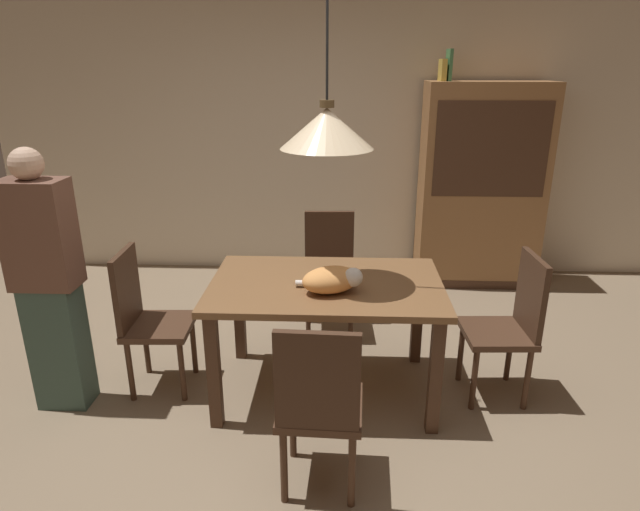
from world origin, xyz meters
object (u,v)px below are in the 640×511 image
object	(u,v)px
chair_left_side	(146,315)
book_yellow_short	(443,70)
chair_far_back	(329,267)
person_standing	(48,284)
hutch_bookcase	(481,191)
pendant_lamp	(327,128)
chair_right_side	(511,321)
book_green_slim	(449,65)
chair_near_front	(319,403)
cat_sleeping	(333,279)
dining_table	(326,298)

from	to	relation	value
chair_left_side	book_yellow_short	size ratio (longest dim) A/B	4.65
chair_far_back	person_standing	distance (m)	1.95
book_yellow_short	person_standing	world-z (taller)	book_yellow_short
chair_far_back	chair_left_side	size ratio (longest dim) A/B	1.00
hutch_bookcase	person_standing	size ratio (longest dim) A/B	1.17
chair_far_back	pendant_lamp	distance (m)	1.45
chair_left_side	hutch_bookcase	size ratio (longest dim) A/B	0.50
chair_right_side	person_standing	xyz separation A→B (m)	(-2.73, -0.21, 0.28)
pendant_lamp	person_standing	bearing A→B (deg)	-172.70
chair_right_side	hutch_bookcase	xyz separation A→B (m)	(0.23, 1.92, 0.38)
book_green_slim	book_yellow_short	bearing A→B (deg)	180.00
chair_right_side	book_green_slim	xyz separation A→B (m)	(-0.14, 1.92, 1.47)
book_green_slim	chair_left_side	bearing A→B (deg)	-137.63
chair_left_side	pendant_lamp	world-z (taller)	pendant_lamp
chair_near_front	chair_left_side	xyz separation A→B (m)	(-1.13, 0.87, 0.00)
chair_far_back	person_standing	size ratio (longest dim) A/B	0.59
chair_near_front	hutch_bookcase	distance (m)	3.14
person_standing	chair_left_side	bearing A→B (deg)	23.23
pendant_lamp	hutch_bookcase	xyz separation A→B (m)	(1.36, 1.92, -0.77)
chair_left_side	hutch_bookcase	bearing A→B (deg)	37.72
pendant_lamp	book_yellow_short	size ratio (longest dim) A/B	6.50
chair_left_side	hutch_bookcase	distance (m)	3.17
cat_sleeping	book_green_slim	xyz separation A→B (m)	(0.94, 2.06, 1.15)
hutch_bookcase	chair_far_back	bearing A→B (deg)	-142.58
chair_far_back	pendant_lamp	world-z (taller)	pendant_lamp
cat_sleeping	book_yellow_short	xyz separation A→B (m)	(0.89, 2.06, 1.11)
chair_far_back	person_standing	bearing A→B (deg)	-145.81
dining_table	chair_right_side	distance (m)	1.14
chair_near_front	chair_far_back	bearing A→B (deg)	90.00
pendant_lamp	book_yellow_short	world-z (taller)	pendant_lamp
chair_near_front	book_green_slim	distance (m)	3.31
chair_far_back	chair_near_front	size ratio (longest dim) A/B	1.00
chair_near_front	cat_sleeping	size ratio (longest dim) A/B	2.28
chair_right_side	hutch_bookcase	bearing A→B (deg)	83.10
book_yellow_short	person_standing	distance (m)	3.50
hutch_bookcase	book_green_slim	size ratio (longest dim) A/B	7.12
book_yellow_short	chair_far_back	bearing A→B (deg)	-131.85
chair_right_side	book_yellow_short	xyz separation A→B (m)	(-0.20, 1.92, 1.43)
chair_right_side	person_standing	bearing A→B (deg)	-175.63
book_yellow_short	chair_right_side	bearing A→B (deg)	-84.17
chair_far_back	book_yellow_short	bearing A→B (deg)	48.15
book_green_slim	chair_far_back	bearing A→B (deg)	-133.36
dining_table	chair_left_side	bearing A→B (deg)	-179.83
book_yellow_short	book_green_slim	bearing A→B (deg)	0.00
pendant_lamp	book_yellow_short	bearing A→B (deg)	64.13
chair_near_front	book_yellow_short	size ratio (longest dim) A/B	4.65
chair_far_back	chair_near_front	world-z (taller)	same
chair_far_back	chair_right_side	world-z (taller)	same
chair_right_side	dining_table	bearing A→B (deg)	-179.81
cat_sleeping	book_green_slim	distance (m)	2.54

